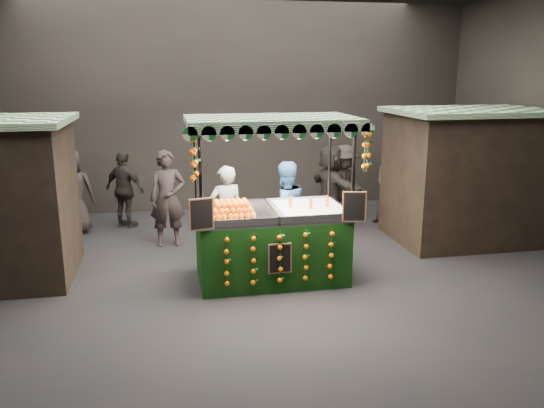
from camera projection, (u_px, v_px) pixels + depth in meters
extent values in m
plane|color=black|center=(262.00, 281.00, 8.82)|extent=(12.00, 12.00, 0.00)
cube|color=black|center=(224.00, 106.00, 12.98)|extent=(12.00, 0.10, 5.00)
cube|color=black|center=(399.00, 203.00, 3.46)|extent=(12.00, 0.10, 5.00)
cube|color=black|center=(467.00, 178.00, 10.78)|extent=(2.80, 2.00, 2.50)
cube|color=#135822|center=(473.00, 111.00, 10.47)|extent=(3.00, 2.20, 0.10)
cube|color=black|center=(271.00, 248.00, 8.81)|extent=(2.33, 1.27, 1.06)
cube|color=#B8BAC0|center=(271.00, 215.00, 8.68)|extent=(2.33, 1.27, 0.04)
cylinder|color=black|center=(202.00, 217.00, 7.84)|extent=(0.05, 0.05, 2.54)
cylinder|color=black|center=(352.00, 209.00, 8.27)|extent=(0.05, 0.05, 2.54)
cylinder|color=black|center=(197.00, 198.00, 8.99)|extent=(0.05, 0.05, 2.54)
cylinder|color=black|center=(329.00, 192.00, 9.42)|extent=(0.05, 0.05, 2.54)
cube|color=#135822|center=(271.00, 120.00, 8.32)|extent=(2.59, 1.54, 0.08)
cube|color=silver|center=(310.00, 209.00, 8.78)|extent=(1.04, 1.14, 0.08)
cube|color=black|center=(201.00, 214.00, 7.77)|extent=(0.36, 0.10, 0.47)
cube|color=black|center=(354.00, 207.00, 8.20)|extent=(0.36, 0.10, 0.47)
cube|color=black|center=(280.00, 258.00, 8.15)|extent=(0.36, 0.03, 0.47)
imported|color=slate|center=(226.00, 213.00, 9.66)|extent=(0.70, 0.54, 1.71)
imported|color=#2B558A|center=(285.00, 211.00, 9.66)|extent=(1.00, 0.86, 1.78)
imported|color=#2A2322|center=(168.00, 198.00, 10.45)|extent=(0.68, 0.45, 1.86)
imported|color=#2B2622|center=(393.00, 185.00, 11.95)|extent=(1.06, 0.96, 1.76)
imported|color=black|center=(125.00, 189.00, 11.70)|extent=(1.03, 0.91, 1.67)
imported|color=black|center=(343.00, 186.00, 11.82)|extent=(1.30, 1.03, 1.77)
imported|color=black|center=(73.00, 192.00, 11.23)|extent=(0.92, 0.65, 1.76)
imported|color=#282420|center=(330.00, 187.00, 11.65)|extent=(0.99, 1.74, 1.79)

